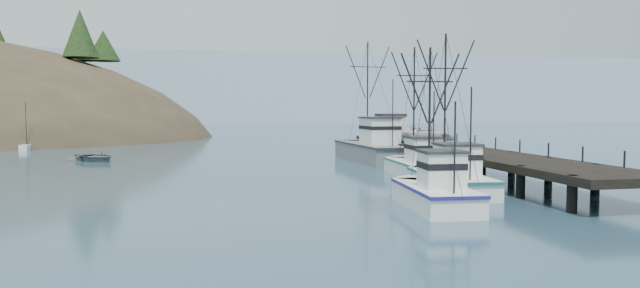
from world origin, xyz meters
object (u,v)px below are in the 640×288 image
at_px(motorboat, 95,161).
at_px(trawler_far, 417,166).
at_px(pier, 455,151).
at_px(trawler_near, 449,179).
at_px(trawler_mid, 433,193).
at_px(work_vessel, 372,149).
at_px(pier_shed, 390,125).
at_px(pickup_truck, 425,134).

bearing_deg(motorboat, trawler_far, -72.41).
distance_m(pier, trawler_far, 5.89).
distance_m(pier, trawler_near, 13.06).
distance_m(trawler_near, motorboat, 38.45).
height_order(trawler_mid, work_vessel, work_vessel).
bearing_deg(work_vessel, motorboat, 169.11).
height_order(pier, motorboat, pier).
distance_m(trawler_mid, work_vessel, 27.62).
bearing_deg(trawler_far, motorboat, 145.81).
distance_m(pier_shed, motorboat, 33.15).
distance_m(trawler_near, trawler_far, 8.41).
bearing_deg(trawler_near, pickup_truck, 72.26).
bearing_deg(trawler_near, pier_shed, 78.74).
relative_size(trawler_mid, motorboat, 1.62).
bearing_deg(pier, pier_shed, 89.72).
bearing_deg(pier_shed, pickup_truck, -87.05).
relative_size(pier, motorboat, 7.67).
height_order(work_vessel, pickup_truck, work_vessel).
bearing_deg(trawler_far, work_vessel, 88.69).
relative_size(trawler_near, pier_shed, 3.39).
bearing_deg(pier, trawler_near, -116.52).
height_order(pier, trawler_mid, trawler_mid).
relative_size(pier, work_vessel, 2.87).
relative_size(trawler_far, pier_shed, 3.38).
xyz_separation_m(pier, pier_shed, (0.09, 18.00, 1.73)).
bearing_deg(pier_shed, motorboat, -176.03).
bearing_deg(pier, pickup_truck, 86.00).
xyz_separation_m(pickup_truck, motorboat, (-33.39, 7.37, -2.84)).
height_order(trawler_far, work_vessel, work_vessel).
height_order(trawler_mid, motorboat, trawler_mid).
bearing_deg(motorboat, pickup_truck, -50.66).
bearing_deg(pier_shed, trawler_near, -101.26).
bearing_deg(trawler_near, pier, 63.48).
bearing_deg(motorboat, pier, -63.82).
height_order(trawler_far, motorboat, trawler_far).
xyz_separation_m(pier_shed, pickup_truck, (0.50, -9.65, -0.58)).
xyz_separation_m(pier, motorboat, (-32.80, 15.72, -1.69)).
relative_size(trawler_near, work_vessel, 0.71).
distance_m(trawler_near, trawler_mid, 6.25).
relative_size(trawler_far, motorboat, 1.89).
xyz_separation_m(work_vessel, motorboat, (-28.32, 5.45, -1.23)).
xyz_separation_m(trawler_far, pickup_truck, (5.38, 11.66, 2.02)).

